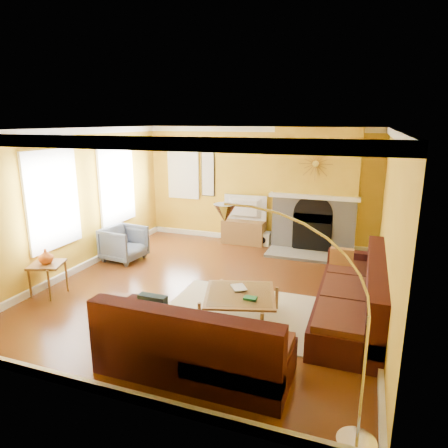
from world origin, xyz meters
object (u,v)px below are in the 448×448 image
at_px(coffee_table, 240,306).
at_px(side_table, 48,279).
at_px(sectional_sofa, 267,292).
at_px(armchair, 124,244).
at_px(arc_lamp, 297,329).
at_px(media_console, 244,232).

distance_m(coffee_table, side_table, 3.26).
height_order(sectional_sofa, armchair, sectional_sofa).
bearing_deg(sectional_sofa, arc_lamp, -69.44).
distance_m(media_console, armchair, 2.82).
bearing_deg(arc_lamp, media_console, 111.48).
xyz_separation_m(armchair, arc_lamp, (4.17, -3.55, 0.71)).
height_order(coffee_table, media_console, media_console).
relative_size(coffee_table, media_console, 1.00).
relative_size(media_console, armchair, 1.29).
xyz_separation_m(sectional_sofa, arc_lamp, (0.75, -2.01, 0.61)).
bearing_deg(arc_lamp, coffee_table, 120.35).
bearing_deg(media_console, armchair, -134.88).
relative_size(media_console, side_table, 1.82).
xyz_separation_m(coffee_table, armchair, (-3.04, 1.61, 0.16)).
height_order(sectional_sofa, side_table, sectional_sofa).
height_order(armchair, side_table, armchair).
bearing_deg(side_table, sectional_sofa, 5.65).
height_order(media_console, side_table, same).
relative_size(side_table, arc_lamp, 0.26).
xyz_separation_m(sectional_sofa, armchair, (-3.42, 1.54, -0.10)).
relative_size(sectional_sofa, arc_lamp, 1.80).
bearing_deg(media_console, side_table, -119.44).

